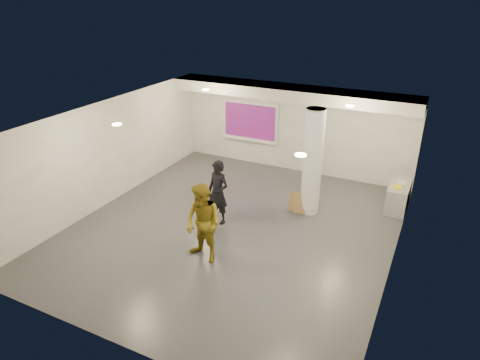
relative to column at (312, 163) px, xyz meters
The scene contains 20 objects.
floor 2.78m from the column, 129.81° to the right, with size 8.00×9.00×0.01m, color #33363A.
ceiling 2.78m from the column, 129.81° to the right, with size 8.00×9.00×0.01m, color white.
wall_back 3.09m from the column, 119.05° to the left, with size 8.00×0.01×3.00m, color silver.
wall_front 6.48m from the column, 103.39° to the right, with size 8.00×0.01×3.00m, color silver.
wall_left 5.79m from the column, 161.88° to the right, with size 0.01×9.00×3.00m, color silver.
wall_right 3.08m from the column, 35.75° to the right, with size 0.01×9.00×3.00m, color silver.
soffit_band 2.94m from the column, 124.90° to the left, with size 8.00×1.10×0.36m, color silver.
downlight_nw 4.05m from the column, 169.29° to the left, with size 0.22×0.22×0.02m, color #EDBC7E.
downlight_ne 1.78m from the column, 45.00° to the left, with size 0.22×0.22×0.02m, color #EDBC7E.
downlight_sw 5.17m from the column, 138.27° to the right, with size 0.22×0.22×0.02m, color #EDBC7E.
downlight_se 3.68m from the column, 78.02° to the right, with size 0.22×0.22×0.02m, color #EDBC7E.
column is the anchor object (origin of this frame).
projection_screen 4.08m from the column, 139.44° to the left, with size 2.10×0.13×1.42m.
credenza 2.81m from the column, 30.59° to the left, with size 0.55×1.33×0.77m, color #929497.
papers_stack 2.74m from the column, 32.25° to the left, with size 0.26×0.33×0.02m, color silver.
postit_pad 2.51m from the column, 25.05° to the left, with size 0.21×0.29×0.03m, color yellow.
cardboard_back 1.21m from the column, 127.88° to the right, with size 0.56×0.05×0.61m, color olive.
cardboard_front 1.25m from the column, 147.12° to the right, with size 0.53×0.05×0.58m, color olive.
woman 2.68m from the column, 141.11° to the right, with size 0.64×0.42×1.76m, color black.
man 3.68m from the column, 114.06° to the right, with size 0.92×0.72×1.90m, color olive.
Camera 1 is at (4.47, -8.70, 5.85)m, focal length 32.00 mm.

